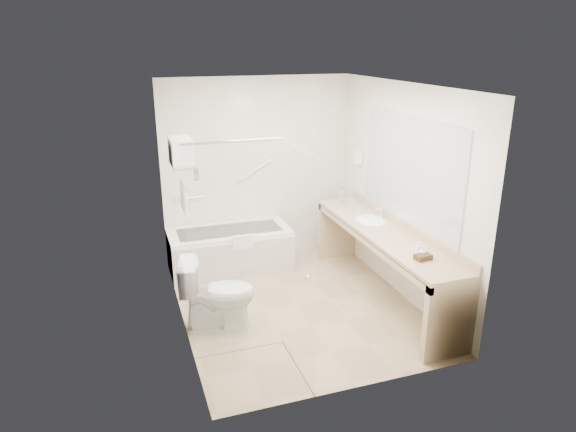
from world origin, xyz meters
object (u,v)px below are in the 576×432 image
object	(u,v)px
bathtub	(230,249)
vanity_counter	(384,248)
toilet	(218,294)
amenity_basket	(423,257)
water_bottle_left	(342,195)

from	to	relation	value
bathtub	vanity_counter	size ratio (longest dim) A/B	0.59
bathtub	toilet	size ratio (longest dim) A/B	2.02
amenity_basket	water_bottle_left	world-z (taller)	water_bottle_left
toilet	amenity_basket	size ratio (longest dim) A/B	4.83
bathtub	amenity_basket	world-z (taller)	amenity_basket
toilet	water_bottle_left	distance (m)	2.38
toilet	amenity_basket	world-z (taller)	amenity_basket
vanity_counter	toilet	size ratio (longest dim) A/B	3.41
vanity_counter	toilet	bearing A→B (deg)	-179.15
bathtub	water_bottle_left	distance (m)	1.67
bathtub	amenity_basket	bearing A→B (deg)	-56.40
bathtub	toilet	xyz separation A→B (m)	(-0.45, -1.42, 0.11)
toilet	water_bottle_left	bearing A→B (deg)	-45.81
bathtub	water_bottle_left	bearing A→B (deg)	-7.60
toilet	water_bottle_left	world-z (taller)	water_bottle_left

